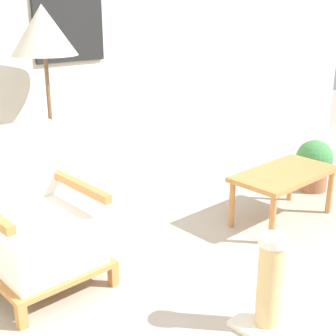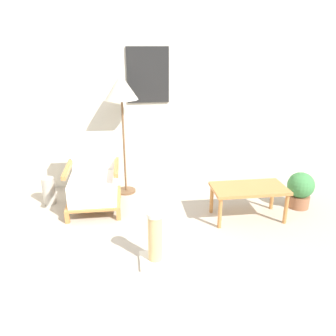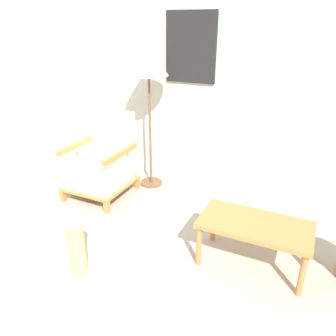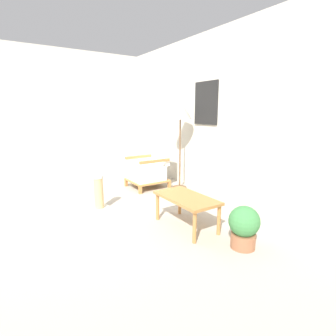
% 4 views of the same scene
% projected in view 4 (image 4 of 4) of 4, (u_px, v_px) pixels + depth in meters
% --- Properties ---
extents(ground_plane, '(14.00, 14.00, 0.00)m').
position_uv_depth(ground_plane, '(75.00, 216.00, 3.61)').
color(ground_plane, '#A89E8E').
extents(wall_back, '(8.00, 0.09, 2.70)m').
position_uv_depth(wall_back, '(205.00, 115.00, 4.58)').
color(wall_back, beige).
rests_on(wall_back, ground_plane).
extents(wall_left, '(0.06, 8.00, 2.70)m').
position_uv_depth(wall_left, '(64.00, 114.00, 5.64)').
color(wall_left, beige).
rests_on(wall_left, ground_plane).
extents(armchair, '(0.63, 0.66, 0.91)m').
position_uv_depth(armchair, '(149.00, 169.00, 4.93)').
color(armchair, '#B2753D').
rests_on(armchair, ground_plane).
extents(floor_lamp, '(0.42, 0.42, 1.59)m').
position_uv_depth(floor_lamp, '(180.00, 113.00, 4.64)').
color(floor_lamp, brown).
rests_on(floor_lamp, ground_plane).
extents(coffee_table, '(0.85, 0.44, 0.39)m').
position_uv_depth(coffee_table, '(186.00, 200.00, 3.21)').
color(coffee_table, '#B2753D').
rests_on(coffee_table, ground_plane).
extents(vase, '(0.16, 0.16, 0.35)m').
position_uv_depth(vase, '(144.00, 171.00, 5.56)').
color(vase, '#9E998E').
rests_on(vase, ground_plane).
extents(potted_plant, '(0.33, 0.33, 0.46)m').
position_uv_depth(potted_plant, '(244.00, 226.00, 2.72)').
color(potted_plant, '#935B3D').
rests_on(potted_plant, ground_plane).
extents(scratching_post, '(0.29, 0.29, 0.52)m').
position_uv_depth(scratching_post, '(99.00, 196.00, 3.79)').
color(scratching_post, beige).
rests_on(scratching_post, ground_plane).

